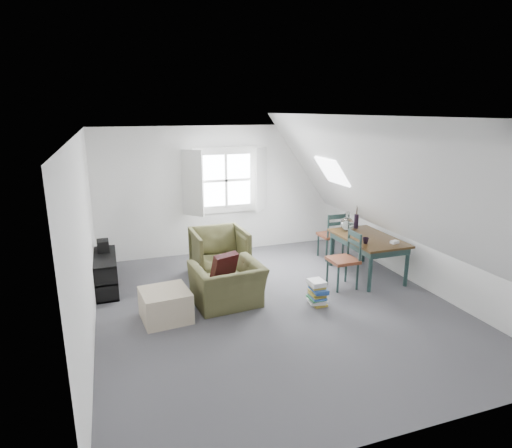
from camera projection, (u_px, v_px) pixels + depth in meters
name	position (u px, v px, depth m)	size (l,w,h in m)	color
floor	(276.00, 306.00, 6.27)	(5.50, 5.50, 0.00)	#4E4D53
ceiling	(278.00, 133.00, 5.62)	(5.50, 5.50, 0.00)	white
wall_back	(226.00, 190.00, 8.45)	(5.00, 5.00, 0.00)	white
wall_front	(404.00, 308.00, 3.44)	(5.00, 5.00, 0.00)	white
wall_left	(85.00, 242.00, 5.16)	(5.50, 5.50, 0.00)	white
wall_right	(424.00, 211.00, 6.73)	(5.50, 5.50, 0.00)	white
slope_left	(162.00, 194.00, 5.32)	(5.50, 5.50, 0.00)	white
slope_right	(375.00, 181.00, 6.30)	(5.50, 5.50, 0.00)	white
dormer_window	(226.00, 181.00, 8.33)	(1.71, 0.35, 1.30)	white
skylight	(332.00, 171.00, 7.49)	(0.55, 0.75, 0.04)	white
armchair_near	(228.00, 304.00, 6.33)	(0.97, 0.85, 0.63)	#4B4A28
armchair_far	(220.00, 275.00, 7.47)	(0.88, 0.91, 0.83)	#4B4A28
throw_pillow	(224.00, 266.00, 6.32)	(0.39, 0.11, 0.39)	#330E10
ottoman	(166.00, 305.00, 5.84)	(0.63, 0.63, 0.42)	#BFAD8F
dining_table	(368.00, 242.00, 7.30)	(0.83, 1.39, 0.69)	#311F0C
demijohn	(347.00, 223.00, 7.60)	(0.24, 0.24, 0.34)	silver
vase_twigs	(356.00, 221.00, 7.77)	(0.08, 0.09, 0.64)	black
cup	(365.00, 243.00, 6.92)	(0.10, 0.10, 0.10)	black
paper_box	(395.00, 242.00, 6.92)	(0.13, 0.09, 0.04)	white
dining_chair_far	(332.00, 235.00, 8.18)	(0.43, 0.43, 0.91)	#5F2C1A
dining_chair_near	(345.00, 259.00, 6.85)	(0.43, 0.43, 0.92)	#5F2C1A
media_shelf	(105.00, 275.00, 6.77)	(0.37, 1.10, 0.56)	black
electronics_box	(103.00, 246.00, 6.93)	(0.18, 0.25, 0.20)	black
magazine_stack	(317.00, 293.00, 6.29)	(0.28, 0.33, 0.37)	#B29933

